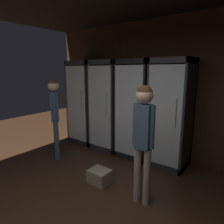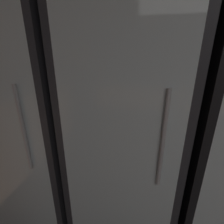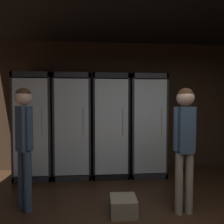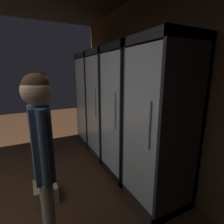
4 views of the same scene
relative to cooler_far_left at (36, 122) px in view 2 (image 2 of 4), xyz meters
The scene contains 2 objects.
cooler_far_left is the anchor object (origin of this frame).
cooler_left 0.73m from the cooler_far_left, ahead, with size 0.69×0.65×2.01m.
Camera 2 is at (-1.21, 1.68, 1.47)m, focal length 24.19 mm.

